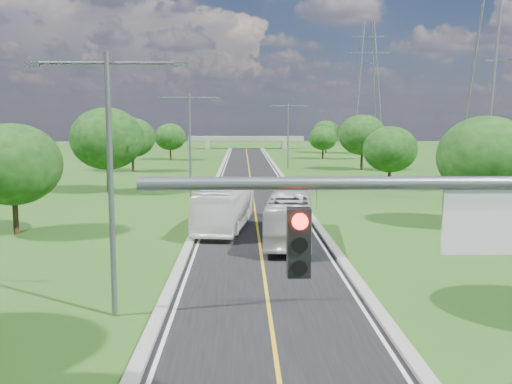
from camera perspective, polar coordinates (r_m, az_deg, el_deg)
ground at (r=69.83m, az=-0.53°, el=1.05°), size 260.00×260.00×0.00m
road at (r=75.80m, az=-0.60°, el=1.57°), size 8.00×150.00×0.06m
curb_left at (r=75.85m, az=-3.82°, el=1.62°), size 0.50×150.00×0.22m
curb_right at (r=75.97m, az=2.61°, el=1.63°), size 0.50×150.00×0.22m
speed_limit_sign at (r=48.18m, az=6.06°, el=0.13°), size 0.55×0.09×2.40m
overpass at (r=149.51m, az=-1.00°, el=5.29°), size 30.00×3.00×3.20m
streetlight_near_left at (r=22.04m, az=-14.39°, el=2.87°), size 5.90×0.25×10.00m
streetlight_mid_left at (r=54.66m, az=-6.63°, el=5.53°), size 5.90×0.25×10.00m
streetlight_far_right at (r=87.71m, az=3.23°, el=6.20°), size 5.90×0.25×10.00m
power_tower_near at (r=54.91m, az=24.13°, el=13.40°), size 9.00×6.40×28.00m
power_tower_far at (r=127.49m, az=11.02°, el=10.03°), size 9.00×6.40×28.00m
tree_lb at (r=40.39m, az=-23.14°, el=2.56°), size 6.30×6.30×7.33m
tree_lc at (r=61.06m, az=-14.67°, el=5.17°), size 7.56×7.56×8.79m
tree_ld at (r=84.97m, az=-12.28°, el=5.34°), size 6.72×6.72×7.82m
tree_le at (r=108.30m, az=-8.58°, el=5.48°), size 5.88×5.88×6.84m
tree_rb at (r=43.02m, az=21.99°, el=3.28°), size 6.72×6.72×7.82m
tree_rc at (r=63.56m, az=13.26°, el=4.17°), size 5.88×5.88×6.84m
tree_rd at (r=87.33m, az=10.58°, el=5.64°), size 7.14×7.14×8.30m
tree_re at (r=110.57m, az=6.71°, el=5.38°), size 5.46×5.46×6.35m
tree_rf at (r=130.84m, az=7.01°, el=5.93°), size 6.30×6.30×7.33m
bus_outbound at (r=35.45m, az=3.41°, el=-2.41°), size 3.78×11.25×3.07m
bus_inbound at (r=39.79m, az=-3.05°, el=-1.27°), size 4.17×11.67×3.18m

